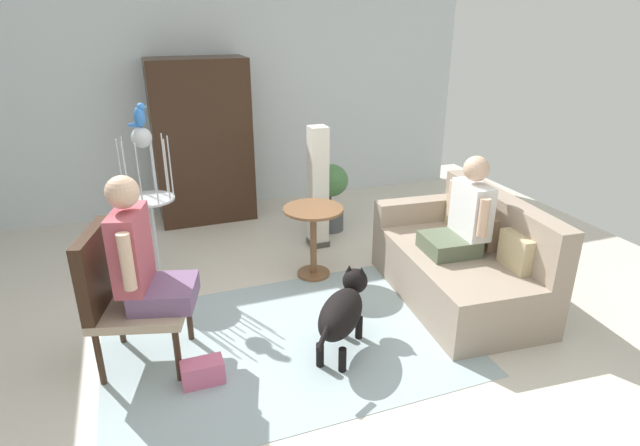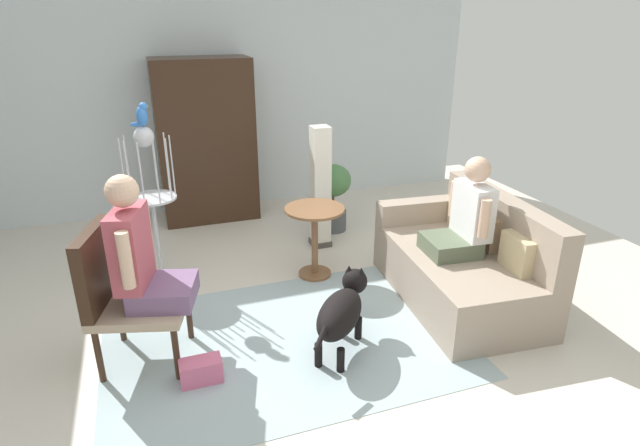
{
  "view_description": "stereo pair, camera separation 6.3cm",
  "coord_description": "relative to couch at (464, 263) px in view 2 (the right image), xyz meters",
  "views": [
    {
      "loc": [
        -1.09,
        -3.1,
        2.3
      ],
      "look_at": [
        0.17,
        0.29,
        0.82
      ],
      "focal_mm": 28.89,
      "sensor_mm": 36.0,
      "label": 1
    },
    {
      "loc": [
        -1.03,
        -3.12,
        2.3
      ],
      "look_at": [
        0.17,
        0.29,
        0.82
      ],
      "focal_mm": 28.89,
      "sensor_mm": 36.0,
      "label": 2
    }
  ],
  "objects": [
    {
      "name": "ground_plane",
      "position": [
        -1.43,
        -0.19,
        -0.32
      ],
      "size": [
        7.66,
        7.66,
        0.0
      ],
      "primitive_type": "plane",
      "color": "beige"
    },
    {
      "name": "area_rug",
      "position": [
        -1.63,
        -0.15,
        -0.31
      ],
      "size": [
        2.63,
        1.82,
        0.01
      ],
      "primitive_type": "cube",
      "color": "#9EB2B7",
      "rests_on": "ground"
    },
    {
      "name": "person_on_armchair",
      "position": [
        -2.57,
        -0.03,
        0.5
      ],
      "size": [
        0.57,
        0.56,
        0.9
      ],
      "color": "slate"
    },
    {
      "name": "bird_cage_stand",
      "position": [
        -2.45,
        1.14,
        0.44
      ],
      "size": [
        0.42,
        0.42,
        1.44
      ],
      "color": "silver",
      "rests_on": "ground"
    },
    {
      "name": "round_end_table",
      "position": [
        -1.08,
        0.79,
        0.14
      ],
      "size": [
        0.55,
        0.55,
        0.68
      ],
      "color": "brown",
      "rests_on": "ground"
    },
    {
      "name": "couch",
      "position": [
        0.0,
        0.0,
        0.0
      ],
      "size": [
        1.05,
        1.68,
        0.9
      ],
      "color": "gray",
      "rests_on": "ground"
    },
    {
      "name": "handbag",
      "position": [
        -2.29,
        -0.4,
        -0.23
      ],
      "size": [
        0.28,
        0.14,
        0.17
      ],
      "primitive_type": "cube",
      "color": "#D8668C",
      "rests_on": "ground"
    },
    {
      "name": "parrot",
      "position": [
        -2.44,
        1.14,
        1.21
      ],
      "size": [
        0.17,
        0.1,
        0.2
      ],
      "color": "blue",
      "rests_on": "bird_cage_stand"
    },
    {
      "name": "back_wall",
      "position": [
        -1.43,
        3.07,
        1.04
      ],
      "size": [
        6.31,
        0.12,
        2.71
      ],
      "primitive_type": "cube",
      "color": "silver",
      "rests_on": "ground"
    },
    {
      "name": "armoire_cabinet",
      "position": [
        -1.77,
        2.66,
        0.61
      ],
      "size": [
        1.08,
        0.56,
        1.86
      ],
      "primitive_type": "cube",
      "color": "#382316",
      "rests_on": "ground"
    },
    {
      "name": "armchair",
      "position": [
        -2.73,
        0.02,
        0.26
      ],
      "size": [
        0.74,
        0.72,
        1.01
      ],
      "color": "#382316",
      "rests_on": "ground"
    },
    {
      "name": "dog",
      "position": [
        -1.26,
        -0.36,
        0.01
      ],
      "size": [
        0.64,
        0.74,
        0.53
      ],
      "color": "black",
      "rests_on": "ground"
    },
    {
      "name": "potted_plant",
      "position": [
        -0.53,
        1.78,
        0.14
      ],
      "size": [
        0.4,
        0.4,
        0.77
      ],
      "color": "#4C5156",
      "rests_on": "ground"
    },
    {
      "name": "column_lamp",
      "position": [
        -0.8,
        1.42,
        0.31
      ],
      "size": [
        0.2,
        0.2,
        1.27
      ],
      "color": "#4C4742",
      "rests_on": "ground"
    },
    {
      "name": "person_on_couch",
      "position": [
        -0.06,
        -0.03,
        0.44
      ],
      "size": [
        0.5,
        0.55,
        0.81
      ],
      "color": "#57624B"
    }
  ]
}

